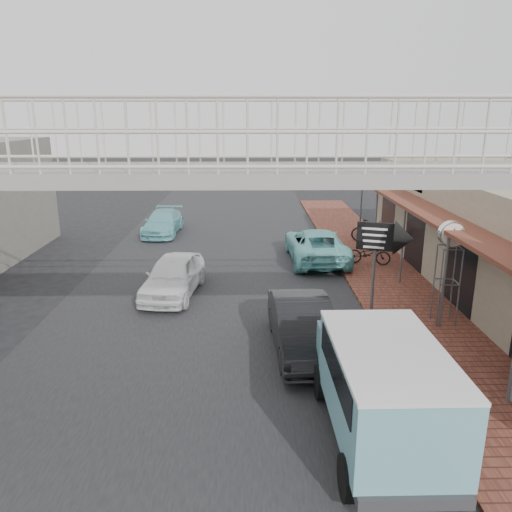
{
  "coord_description": "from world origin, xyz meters",
  "views": [
    {
      "loc": [
        1.33,
        -12.41,
        6.1
      ],
      "look_at": [
        1.55,
        2.62,
        1.8
      ],
      "focal_mm": 35.0,
      "sensor_mm": 36.0,
      "label": 1
    }
  ],
  "objects_px": {
    "angkot_van": "(383,380)",
    "street_clock": "(451,239)",
    "angkot_curb": "(316,245)",
    "angkot_far": "(163,222)",
    "motorcycle_far": "(370,231)",
    "dark_sedan": "(302,326)",
    "motorcycle_near": "(369,253)",
    "arrow_sign": "(400,239)",
    "white_hatchback": "(173,275)"
  },
  "relations": [
    {
      "from": "angkot_van",
      "to": "street_clock",
      "type": "relative_size",
      "value": 1.41
    },
    {
      "from": "angkot_van",
      "to": "angkot_curb",
      "type": "bearing_deg",
      "value": 87.6
    },
    {
      "from": "angkot_far",
      "to": "motorcycle_far",
      "type": "height_order",
      "value": "motorcycle_far"
    },
    {
      "from": "dark_sedan",
      "to": "angkot_van",
      "type": "distance_m",
      "value": 4.11
    },
    {
      "from": "motorcycle_near",
      "to": "arrow_sign",
      "type": "relative_size",
      "value": 0.6
    },
    {
      "from": "angkot_curb",
      "to": "white_hatchback",
      "type": "bearing_deg",
      "value": 34.98
    },
    {
      "from": "dark_sedan",
      "to": "angkot_curb",
      "type": "bearing_deg",
      "value": 77.0
    },
    {
      "from": "motorcycle_near",
      "to": "arrow_sign",
      "type": "xyz_separation_m",
      "value": [
        -0.38,
        -5.23,
        1.9
      ]
    },
    {
      "from": "angkot_far",
      "to": "motorcycle_far",
      "type": "xyz_separation_m",
      "value": [
        10.34,
        -2.43,
        0.05
      ]
    },
    {
      "from": "angkot_van",
      "to": "street_clock",
      "type": "bearing_deg",
      "value": 58.4
    },
    {
      "from": "dark_sedan",
      "to": "motorcycle_far",
      "type": "relative_size",
      "value": 2.3
    },
    {
      "from": "angkot_van",
      "to": "motorcycle_near",
      "type": "height_order",
      "value": "angkot_van"
    },
    {
      "from": "white_hatchback",
      "to": "angkot_curb",
      "type": "bearing_deg",
      "value": 43.44
    },
    {
      "from": "motorcycle_near",
      "to": "arrow_sign",
      "type": "distance_m",
      "value": 5.58
    },
    {
      "from": "angkot_far",
      "to": "street_clock",
      "type": "relative_size",
      "value": 1.35
    },
    {
      "from": "dark_sedan",
      "to": "angkot_curb",
      "type": "relative_size",
      "value": 0.85
    },
    {
      "from": "motorcycle_near",
      "to": "angkot_curb",
      "type": "bearing_deg",
      "value": 82.48
    },
    {
      "from": "motorcycle_near",
      "to": "arrow_sign",
      "type": "bearing_deg",
      "value": -168.26
    },
    {
      "from": "dark_sedan",
      "to": "motorcycle_near",
      "type": "xyz_separation_m",
      "value": [
        3.53,
        7.56,
        -0.14
      ]
    },
    {
      "from": "angkot_curb",
      "to": "arrow_sign",
      "type": "height_order",
      "value": "arrow_sign"
    },
    {
      "from": "angkot_van",
      "to": "street_clock",
      "type": "height_order",
      "value": "street_clock"
    },
    {
      "from": "angkot_curb",
      "to": "motorcycle_far",
      "type": "distance_m",
      "value": 3.98
    },
    {
      "from": "arrow_sign",
      "to": "white_hatchback",
      "type": "bearing_deg",
      "value": -177.78
    },
    {
      "from": "white_hatchback",
      "to": "street_clock",
      "type": "distance_m",
      "value": 9.07
    },
    {
      "from": "angkot_far",
      "to": "motorcycle_near",
      "type": "distance_m",
      "value": 11.18
    },
    {
      "from": "white_hatchback",
      "to": "street_clock",
      "type": "height_order",
      "value": "street_clock"
    },
    {
      "from": "dark_sedan",
      "to": "motorcycle_near",
      "type": "height_order",
      "value": "dark_sedan"
    },
    {
      "from": "angkot_curb",
      "to": "street_clock",
      "type": "relative_size",
      "value": 1.62
    },
    {
      "from": "motorcycle_far",
      "to": "arrow_sign",
      "type": "bearing_deg",
      "value": -165.53
    },
    {
      "from": "white_hatchback",
      "to": "dark_sedan",
      "type": "xyz_separation_m",
      "value": [
        4.04,
        -4.36,
        0.01
      ]
    },
    {
      "from": "angkot_curb",
      "to": "arrow_sign",
      "type": "xyz_separation_m",
      "value": [
        1.68,
        -6.12,
        1.77
      ]
    },
    {
      "from": "street_clock",
      "to": "motorcycle_far",
      "type": "bearing_deg",
      "value": 92.54
    },
    {
      "from": "angkot_far",
      "to": "angkot_curb",
      "type": "bearing_deg",
      "value": -32.71
    },
    {
      "from": "street_clock",
      "to": "angkot_curb",
      "type": "bearing_deg",
      "value": 115.66
    },
    {
      "from": "motorcycle_far",
      "to": "street_clock",
      "type": "distance_m",
      "value": 9.78
    },
    {
      "from": "angkot_van",
      "to": "arrow_sign",
      "type": "bearing_deg",
      "value": 71.06
    },
    {
      "from": "angkot_curb",
      "to": "motorcycle_far",
      "type": "xyz_separation_m",
      "value": [
        2.96,
        2.67,
        -0.04
      ]
    },
    {
      "from": "motorcycle_near",
      "to": "angkot_van",
      "type": "bearing_deg",
      "value": -176.16
    },
    {
      "from": "dark_sedan",
      "to": "street_clock",
      "type": "distance_m",
      "value": 5.03
    },
    {
      "from": "motorcycle_near",
      "to": "angkot_far",
      "type": "bearing_deg",
      "value": 73.53
    },
    {
      "from": "angkot_van",
      "to": "motorcycle_far",
      "type": "bearing_deg",
      "value": 76.86
    },
    {
      "from": "angkot_van",
      "to": "motorcycle_near",
      "type": "distance_m",
      "value": 11.76
    },
    {
      "from": "angkot_van",
      "to": "street_clock",
      "type": "xyz_separation_m",
      "value": [
        3.29,
        5.47,
        1.32
      ]
    },
    {
      "from": "angkot_far",
      "to": "arrow_sign",
      "type": "relative_size",
      "value": 1.42
    },
    {
      "from": "motorcycle_far",
      "to": "street_clock",
      "type": "relative_size",
      "value": 0.6
    },
    {
      "from": "motorcycle_near",
      "to": "street_clock",
      "type": "xyz_separation_m",
      "value": [
        0.83,
        -6.01,
        2.1
      ]
    },
    {
      "from": "angkot_van",
      "to": "white_hatchback",
      "type": "bearing_deg",
      "value": 121.16
    },
    {
      "from": "motorcycle_far",
      "to": "angkot_curb",
      "type": "bearing_deg",
      "value": 154.81
    },
    {
      "from": "white_hatchback",
      "to": "motorcycle_near",
      "type": "bearing_deg",
      "value": 29.76
    },
    {
      "from": "dark_sedan",
      "to": "arrow_sign",
      "type": "relative_size",
      "value": 1.45
    }
  ]
}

